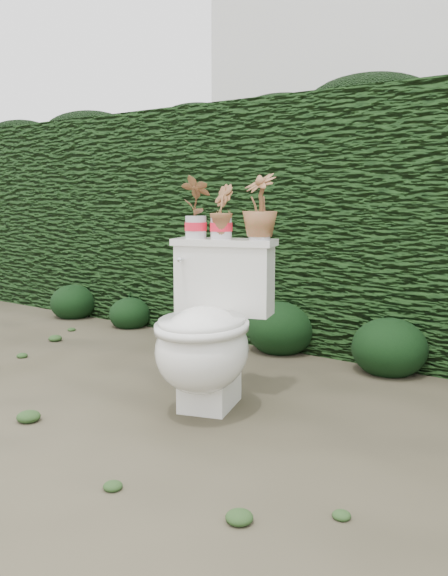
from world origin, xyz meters
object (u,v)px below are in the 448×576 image
Objects in this scene: potted_plant_left at (196,209)px; potted_plant_right at (260,208)px; toilet at (208,334)px; potted_plant_center at (221,213)px.

potted_plant_left is 0.33m from potted_plant_right.
toilet is at bearing 133.85° from potted_plant_left.
potted_plant_right reaches higher than toilet.
potted_plant_right reaches higher than potted_plant_center.
potted_plant_left is 0.13m from potted_plant_center.
potted_plant_left reaches higher than toilet.
potted_plant_center is at bearing -167.91° from potted_plant_left.
toilet is 2.63× the size of potted_plant_right.
potted_plant_center is 0.84× the size of potted_plant_right.
potted_plant_right is at bearing 53.57° from toilet.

